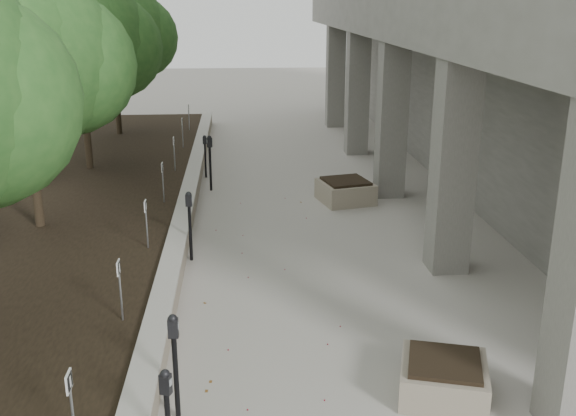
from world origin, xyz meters
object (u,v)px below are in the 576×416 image
crabapple_tree_3 (25,97)px  parking_meter_4 (210,163)px  crabapple_tree_5 (113,56)px  parking_meter_2 (176,368)px  planter_front (443,378)px  parking_meter_5 (205,156)px  planter_back (345,191)px  crabapple_tree_4 (81,71)px  parking_meter_3 (190,226)px

crabapple_tree_3 → parking_meter_4: 5.66m
crabapple_tree_5 → parking_meter_4: size_ratio=3.57×
crabapple_tree_3 → parking_meter_2: crabapple_tree_3 is taller
crabapple_tree_3 → planter_front: 9.67m
parking_meter_2 → parking_meter_4: (0.05, 10.26, 0.04)m
crabapple_tree_5 → parking_meter_4: bearing=-60.8°
crabapple_tree_3 → parking_meter_5: size_ratio=4.33×
planter_back → crabapple_tree_5: bearing=132.8°
crabapple_tree_4 → parking_meter_2: crabapple_tree_4 is taller
crabapple_tree_5 → parking_meter_5: (3.27, -4.82, -2.49)m
crabapple_tree_5 → parking_meter_4: (3.47, -6.20, -2.36)m
parking_meter_5 → planter_front: size_ratio=1.14×
crabapple_tree_3 → parking_meter_3: (3.25, -1.21, -2.40)m
parking_meter_2 → crabapple_tree_3: bearing=119.3°
crabapple_tree_3 → parking_meter_4: size_ratio=3.57×
parking_meter_4 → planter_back: parking_meter_4 is taller
crabapple_tree_5 → parking_meter_5: 6.33m
crabapple_tree_4 → planter_back: 7.92m
parking_meter_5 → planter_back: 4.58m
crabapple_tree_5 → crabapple_tree_3: bearing=-90.0°
crabapple_tree_5 → parking_meter_2: crabapple_tree_5 is taller
parking_meter_3 → planter_back: 5.26m
parking_meter_2 → parking_meter_3: (-0.17, 5.24, -0.01)m
crabapple_tree_5 → parking_meter_3: bearing=-73.8°
planter_front → crabapple_tree_4: bearing=121.5°
parking_meter_2 → planter_front: bearing=5.8°
parking_meter_5 → planter_front: 11.94m
parking_meter_3 → parking_meter_5: (0.02, 6.39, -0.09)m
crabapple_tree_5 → planter_front: bearing=-67.0°
crabapple_tree_5 → parking_meter_3: (3.25, -11.21, -2.40)m
parking_meter_3 → crabapple_tree_4: bearing=121.7°
crabapple_tree_4 → parking_meter_5: size_ratio=4.33×
crabapple_tree_3 → parking_meter_3: 4.22m
planter_front → parking_meter_3: bearing=125.9°
crabapple_tree_4 → parking_meter_5: bearing=3.2°
crabapple_tree_4 → parking_meter_3: (3.25, -6.21, -2.40)m
parking_meter_3 → planter_back: size_ratio=1.15×
parking_meter_3 → parking_meter_5: 6.40m
parking_meter_4 → parking_meter_2: bearing=-109.1°
parking_meter_5 → planter_back: (3.69, -2.69, -0.34)m
crabapple_tree_4 → planter_front: 13.44m
crabapple_tree_4 → planter_front: bearing=-58.5°
parking_meter_5 → planter_back: parking_meter_5 is taller
parking_meter_4 → parking_meter_5: bearing=79.3°
crabapple_tree_4 → parking_meter_3: crabapple_tree_4 is taller
parking_meter_5 → planter_back: bearing=-33.7°
planter_front → planter_back: 8.69m
planter_front → crabapple_tree_5: bearing=113.0°
parking_meter_3 → parking_meter_4: bearing=91.6°
crabapple_tree_4 → planter_front: crabapple_tree_4 is taller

